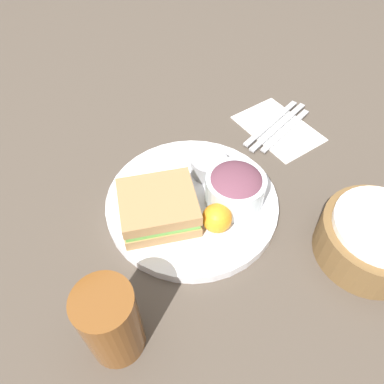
{
  "coord_description": "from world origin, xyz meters",
  "views": [
    {
      "loc": [
        0.23,
        0.33,
        0.53
      ],
      "look_at": [
        0.0,
        0.0,
        0.04
      ],
      "focal_mm": 35.0,
      "sensor_mm": 36.0,
      "label": 1
    }
  ],
  "objects": [
    {
      "name": "ground_plane",
      "position": [
        0.0,
        0.0,
        0.0
      ],
      "size": [
        4.0,
        4.0,
        0.0
      ],
      "primitive_type": "plane",
      "color": "#4C4238"
    },
    {
      "name": "dressing_cup",
      "position": [
        -0.06,
        -0.04,
        0.04
      ],
      "size": [
        0.07,
        0.07,
        0.03
      ],
      "primitive_type": "cylinder",
      "color": "#99999E",
      "rests_on": "plate"
    },
    {
      "name": "orange_wedge",
      "position": [
        -0.0,
        0.07,
        0.04
      ],
      "size": [
        0.05,
        0.05,
        0.05
      ],
      "primitive_type": "sphere",
      "color": "orange",
      "rests_on": "plate"
    },
    {
      "name": "napkin",
      "position": [
        -0.27,
        -0.07,
        0.0
      ],
      "size": [
        0.12,
        0.17,
        0.0
      ],
      "primitive_type": "cube",
      "color": "white",
      "rests_on": "ground_plane"
    },
    {
      "name": "fork",
      "position": [
        -0.27,
        -0.08,
        0.01
      ],
      "size": [
        0.18,
        0.06,
        0.01
      ],
      "primitive_type": "cube",
      "rotation": [
        0.0,
        0.0,
        3.38
      ],
      "color": "#B2B2B7",
      "rests_on": "napkin"
    },
    {
      "name": "plate",
      "position": [
        0.0,
        0.0,
        0.01
      ],
      "size": [
        0.3,
        0.3,
        0.02
      ],
      "primitive_type": "cylinder",
      "color": "silver",
      "rests_on": "ground_plane"
    },
    {
      "name": "knife",
      "position": [
        -0.27,
        -0.07,
        0.01
      ],
      "size": [
        0.19,
        0.06,
        0.01
      ],
      "primitive_type": "cube",
      "rotation": [
        0.0,
        0.0,
        3.38
      ],
      "color": "#B2B2B7",
      "rests_on": "napkin"
    },
    {
      "name": "bread_basket",
      "position": [
        -0.18,
        0.24,
        0.04
      ],
      "size": [
        0.17,
        0.17,
        0.08
      ],
      "color": "brown",
      "rests_on": "ground_plane"
    },
    {
      "name": "sandwich",
      "position": [
        0.07,
        -0.0,
        0.05
      ],
      "size": [
        0.15,
        0.15,
        0.05
      ],
      "color": "#A37A4C",
      "rests_on": "plate"
    },
    {
      "name": "drink_glass",
      "position": [
        0.22,
        0.13,
        0.07
      ],
      "size": [
        0.07,
        0.07,
        0.13
      ],
      "primitive_type": "cylinder",
      "color": "brown",
      "rests_on": "ground_plane"
    },
    {
      "name": "salad_bowl",
      "position": [
        -0.06,
        0.04,
        0.05
      ],
      "size": [
        0.1,
        0.1,
        0.07
      ],
      "color": "silver",
      "rests_on": "plate"
    },
    {
      "name": "spoon",
      "position": [
        -0.27,
        -0.05,
        0.01
      ],
      "size": [
        0.17,
        0.05,
        0.01
      ],
      "primitive_type": "cube",
      "rotation": [
        0.0,
        0.0,
        3.38
      ],
      "color": "#B2B2B7",
      "rests_on": "napkin"
    }
  ]
}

